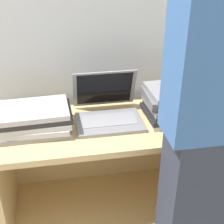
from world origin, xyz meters
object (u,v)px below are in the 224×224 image
at_px(laptop_open, 108,111).
at_px(laptop_stack_right, 179,103).
at_px(laptop_stack_left, 35,119).
at_px(person, 214,123).

relative_size(laptop_open, laptop_stack_right, 0.95).
bearing_deg(laptop_open, laptop_stack_left, -172.22).
distance_m(laptop_stack_left, person, 0.91).
distance_m(laptop_open, laptop_stack_left, 0.40).
height_order(laptop_open, person, person).
bearing_deg(laptop_stack_right, person, -97.35).
height_order(laptop_open, laptop_stack_left, laptop_open).
height_order(laptop_stack_left, person, person).
height_order(laptop_open, laptop_stack_right, laptop_open).
xyz_separation_m(laptop_open, laptop_stack_right, (0.40, -0.06, 0.04)).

